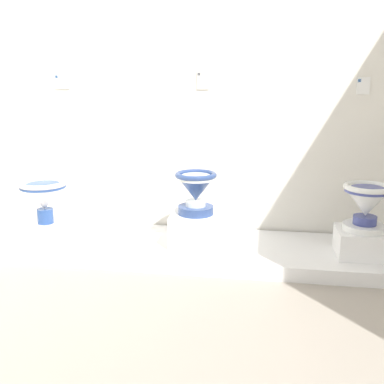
% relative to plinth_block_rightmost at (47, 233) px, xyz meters
% --- Properties ---
extents(ground_plane, '(6.37, 5.42, 0.02)m').
position_rel_plinth_block_rightmost_xyz_m(ground_plane, '(1.26, -1.40, -0.15)').
color(ground_plane, '#A3998C').
extents(wall_back, '(4.57, 0.06, 3.19)m').
position_rel_plinth_block_rightmost_xyz_m(wall_back, '(1.26, 0.53, 1.45)').
color(wall_back, white).
rests_on(wall_back, ground_plane).
extents(display_platform, '(3.79, 0.82, 0.11)m').
position_rel_plinth_block_rightmost_xyz_m(display_platform, '(1.26, 0.07, -0.09)').
color(display_platform, white).
rests_on(display_platform, ground_plane).
extents(plinth_block_rightmost, '(0.39, 0.39, 0.07)m').
position_rel_plinth_block_rightmost_xyz_m(plinth_block_rightmost, '(0.00, 0.00, 0.00)').
color(plinth_block_rightmost, white).
rests_on(plinth_block_rightmost, display_platform).
extents(antique_toilet_rightmost, '(0.39, 0.39, 0.42)m').
position_rel_plinth_block_rightmost_xyz_m(antique_toilet_rightmost, '(-0.00, 0.00, 0.32)').
color(antique_toilet_rightmost, white).
rests_on(antique_toilet_rightmost, plinth_block_rightmost).
extents(plinth_block_squat_floral, '(0.38, 0.35, 0.26)m').
position_rel_plinth_block_rightmost_xyz_m(plinth_block_squat_floral, '(1.27, 0.02, 0.10)').
color(plinth_block_squat_floral, white).
rests_on(plinth_block_squat_floral, display_platform).
extents(antique_toilet_squat_floral, '(0.33, 0.33, 0.33)m').
position_rel_plinth_block_rightmost_xyz_m(antique_toilet_squat_floral, '(1.27, 0.02, 0.43)').
color(antique_toilet_squat_floral, '#314A86').
rests_on(antique_toilet_squat_floral, plinth_block_squat_floral).
extents(plinth_block_broad_patterned, '(0.38, 0.35, 0.20)m').
position_rel_plinth_block_rightmost_xyz_m(plinth_block_broad_patterned, '(2.55, 0.00, 0.06)').
color(plinth_block_broad_patterned, white).
rests_on(plinth_block_broad_patterned, display_platform).
extents(antique_toilet_broad_patterned, '(0.35, 0.35, 0.35)m').
position_rel_plinth_block_rightmost_xyz_m(antique_toilet_broad_patterned, '(2.55, 0.00, 0.38)').
color(antique_toilet_broad_patterned, white).
rests_on(antique_toilet_broad_patterned, plinth_block_broad_patterned).
extents(info_placard_first, '(0.14, 0.01, 0.13)m').
position_rel_plinth_block_rightmost_xyz_m(info_placard_first, '(-0.01, 0.50, 1.25)').
color(info_placard_first, white).
extents(info_placard_second, '(0.10, 0.01, 0.16)m').
position_rel_plinth_block_rightmost_xyz_m(info_placard_second, '(1.25, 0.50, 1.26)').
color(info_placard_second, white).
extents(info_placard_third, '(0.10, 0.01, 0.14)m').
position_rel_plinth_block_rightmost_xyz_m(info_placard_third, '(2.55, 0.50, 1.22)').
color(info_placard_third, white).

